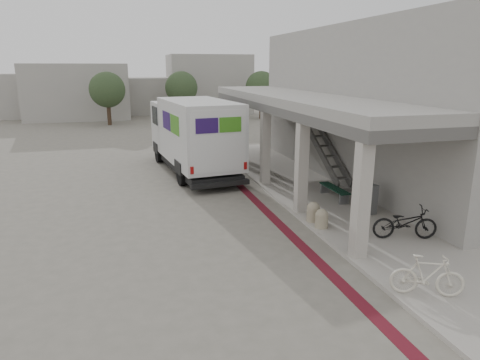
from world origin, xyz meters
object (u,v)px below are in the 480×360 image
object	(u,v)px
fedex_truck	(193,134)
bench	(334,191)
utility_cabinet	(367,198)
bicycle_black	(405,223)
bicycle_cream	(427,276)

from	to	relation	value
fedex_truck	bench	size ratio (longest dim) A/B	4.70
utility_cabinet	bicycle_black	xyz separation A→B (m)	(-0.18, -2.44, -0.02)
utility_cabinet	fedex_truck	bearing A→B (deg)	111.36
bench	utility_cabinet	distance (m)	1.91
bicycle_black	bicycle_cream	size ratio (longest dim) A/B	1.17
fedex_truck	utility_cabinet	xyz separation A→B (m)	(4.86, -8.28, -1.31)
bicycle_cream	fedex_truck	bearing A→B (deg)	37.98
utility_cabinet	bicycle_cream	distance (m)	5.77
utility_cabinet	bicycle_cream	size ratio (longest dim) A/B	0.65
utility_cabinet	bicycle_black	distance (m)	2.45
bench	bicycle_cream	xyz separation A→B (m)	(-1.52, -7.36, 0.18)
bicycle_black	fedex_truck	bearing A→B (deg)	40.26
utility_cabinet	bench	bearing A→B (deg)	89.48
utility_cabinet	bicycle_black	size ratio (longest dim) A/B	0.55
bench	bicycle_black	world-z (taller)	bicycle_black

